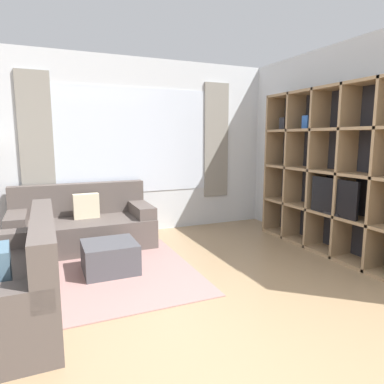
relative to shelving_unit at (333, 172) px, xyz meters
The scene contains 8 objects.
ground_plane 2.74m from the shelving_unit, 145.93° to the right, with size 16.00×16.00×0.00m, color #9E7F5B.
wall_back 2.89m from the shelving_unit, 136.55° to the left, with size 5.66×0.11×2.70m.
wall_right 0.43m from the shelving_unit, 56.37° to the left, with size 0.07×4.56×2.70m, color silver.
area_rug 3.38m from the shelving_unit, behind, with size 2.59×1.99×0.01m, color gray.
shelving_unit is the anchor object (origin of this frame).
couch_main 3.41m from the shelving_unit, 153.17° to the left, with size 1.84×0.90×0.85m.
couch_side 3.83m from the shelving_unit, behind, with size 0.90×1.72×0.85m.
ottoman 2.96m from the shelving_unit, behind, with size 0.58×0.56×0.34m.
Camera 1 is at (-1.32, -1.89, 1.50)m, focal length 32.00 mm.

